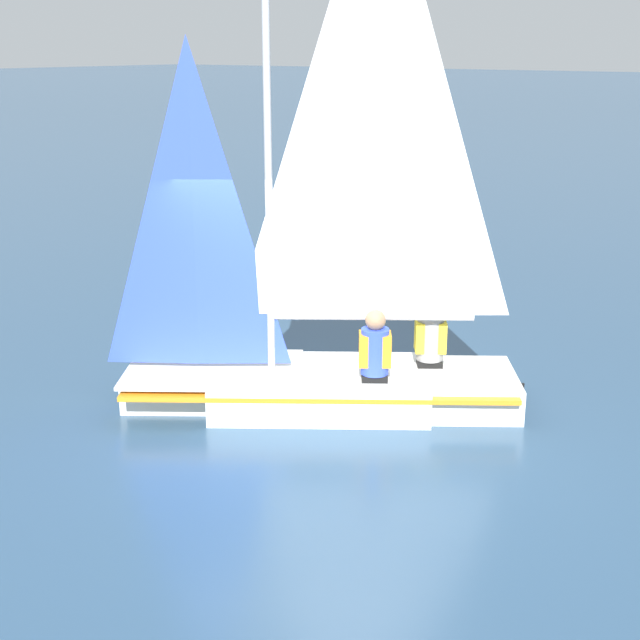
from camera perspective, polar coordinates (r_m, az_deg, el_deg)
ground_plane at (r=9.97m, az=0.00°, el=-5.40°), size 260.00×260.00×0.00m
sailboat_main at (r=9.66m, az=0.14°, el=-0.42°), size 4.23×3.50×5.84m
sailor_helm at (r=9.55m, az=3.52°, el=-2.48°), size 0.43×0.42×1.16m
sailor_crew at (r=10.03m, az=7.06°, el=-1.54°), size 0.43×0.42×1.16m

